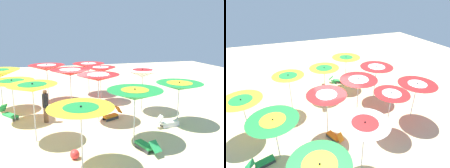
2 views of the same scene
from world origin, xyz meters
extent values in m
cube|color=beige|center=(0.00, 0.00, -0.02)|extent=(39.41, 39.41, 0.04)
cylinder|color=silver|center=(-2.25, -4.36, 0.96)|extent=(0.05, 0.05, 1.92)
cone|color=#1E8C38|center=(-2.25, -4.36, 1.92)|extent=(2.21, 2.21, 0.37)
cone|color=yellow|center=(-2.25, -4.36, 2.00)|extent=(1.22, 1.22, 0.20)
sphere|color=black|center=(-2.25, -4.36, 2.13)|extent=(0.07, 0.07, 0.07)
cylinder|color=silver|center=(-0.07, -3.37, 1.11)|extent=(0.05, 0.05, 2.22)
cone|color=white|center=(-0.07, -3.37, 2.22)|extent=(2.07, 2.07, 0.44)
cone|color=red|center=(-0.07, -3.37, 2.33)|extent=(1.12, 1.12, 0.24)
sphere|color=black|center=(-0.07, -3.37, 2.47)|extent=(0.07, 0.07, 0.07)
cylinder|color=silver|center=(2.50, -1.58, 1.06)|extent=(0.05, 0.05, 2.12)
cone|color=red|center=(2.50, -1.58, 2.12)|extent=(1.92, 1.92, 0.33)
cone|color=white|center=(2.50, -1.58, 2.20)|extent=(1.02, 1.02, 0.18)
sphere|color=black|center=(2.50, -1.58, 2.31)|extent=(0.07, 0.07, 0.07)
cylinder|color=silver|center=(4.59, -1.16, 1.04)|extent=(0.05, 0.05, 2.09)
cone|color=red|center=(4.59, -1.16, 2.09)|extent=(2.25, 2.25, 0.35)
cone|color=white|center=(4.59, -1.16, 2.18)|extent=(1.09, 1.09, 0.17)
sphere|color=black|center=(4.59, -1.16, 2.29)|extent=(0.07, 0.07, 0.07)
cylinder|color=silver|center=(-3.55, -1.61, 1.02)|extent=(0.05, 0.05, 2.03)
cone|color=#1E8C38|center=(-3.55, -1.61, 2.03)|extent=(2.25, 2.25, 0.43)
cone|color=yellow|center=(-3.55, -1.61, 2.15)|extent=(1.11, 1.11, 0.21)
sphere|color=black|center=(-3.55, -1.61, 2.28)|extent=(0.07, 0.07, 0.07)
cylinder|color=silver|center=(-0.85, -0.71, 1.14)|extent=(0.05, 0.05, 2.27)
cone|color=red|center=(-0.85, -0.71, 2.27)|extent=(2.10, 2.10, 0.33)
cone|color=white|center=(-0.85, -0.71, 2.36)|extent=(1.08, 1.08, 0.17)
sphere|color=black|center=(-0.85, -0.71, 2.47)|extent=(0.07, 0.07, 0.07)
cylinder|color=silver|center=(1.54, 0.42, 1.09)|extent=(0.05, 0.05, 2.18)
cone|color=red|center=(1.54, 0.42, 2.18)|extent=(2.30, 2.30, 0.36)
cone|color=white|center=(1.54, 0.42, 2.27)|extent=(1.21, 1.21, 0.19)
sphere|color=black|center=(1.54, 0.42, 2.39)|extent=(0.07, 0.07, 0.07)
cylinder|color=silver|center=(3.56, 1.71, 1.10)|extent=(0.05, 0.05, 2.21)
cone|color=red|center=(3.56, 1.71, 2.21)|extent=(2.28, 2.28, 0.38)
cone|color=white|center=(3.56, 1.71, 2.30)|extent=(1.19, 1.19, 0.19)
sphere|color=black|center=(3.56, 1.71, 2.42)|extent=(0.07, 0.07, 0.07)
cylinder|color=silver|center=(-4.98, 0.74, 1.00)|extent=(0.05, 0.05, 1.99)
cone|color=yellow|center=(-4.98, 0.74, 1.99)|extent=(2.15, 2.15, 0.38)
cone|color=#1E8C38|center=(-4.98, 0.74, 2.09)|extent=(1.15, 1.15, 0.21)
sphere|color=black|center=(-4.98, 0.74, 2.21)|extent=(0.07, 0.07, 0.07)
cylinder|color=silver|center=(-2.38, 2.30, 1.15)|extent=(0.05, 0.05, 2.29)
cone|color=yellow|center=(-2.38, 2.30, 2.29)|extent=(1.98, 1.98, 0.31)
cone|color=#1E8C38|center=(-2.38, 2.30, 2.37)|extent=(1.13, 1.13, 0.18)
sphere|color=black|center=(-2.38, 2.30, 2.48)|extent=(0.07, 0.07, 0.07)
cylinder|color=silver|center=(0.28, 3.42, 0.97)|extent=(0.05, 0.05, 1.94)
cone|color=yellow|center=(0.28, 3.42, 1.94)|extent=(2.17, 2.17, 0.37)
cone|color=#1E8C38|center=(0.28, 3.42, 2.03)|extent=(1.19, 1.19, 0.20)
sphere|color=black|center=(0.28, 3.42, 2.16)|extent=(0.07, 0.07, 0.07)
cylinder|color=silver|center=(2.37, 4.30, 1.08)|extent=(0.05, 0.05, 2.16)
cone|color=yellow|center=(2.37, 4.30, 2.16)|extent=(2.23, 2.23, 0.44)
cube|color=silver|center=(0.84, 3.56, 0.07)|extent=(0.79, 0.65, 0.14)
cube|color=silver|center=(0.62, 3.84, 0.07)|extent=(0.79, 0.65, 0.14)
cube|color=green|center=(0.73, 3.70, 0.19)|extent=(0.99, 0.90, 0.10)
cube|color=green|center=(1.24, 4.11, 0.46)|extent=(0.51, 0.51, 0.47)
cube|color=silver|center=(-2.25, -3.86, 0.07)|extent=(0.14, 0.91, 0.14)
cube|color=silver|center=(-2.54, -3.89, 0.07)|extent=(0.14, 0.91, 0.14)
cube|color=white|center=(-2.39, -3.87, 0.19)|extent=(0.40, 0.94, 0.10)
cube|color=white|center=(-2.47, -3.27, 0.43)|extent=(0.33, 0.38, 0.41)
cube|color=#333338|center=(-4.27, -1.64, 0.07)|extent=(0.82, 0.27, 0.14)
cube|color=#333338|center=(-4.18, -1.95, 0.07)|extent=(0.82, 0.27, 0.14)
cube|color=green|center=(-4.22, -1.79, 0.19)|extent=(0.90, 0.55, 0.10)
cube|color=green|center=(-4.81, -1.96, 0.39)|extent=(0.49, 0.43, 0.34)
cube|color=silver|center=(1.15, -0.23, 0.07)|extent=(0.11, 0.91, 0.14)
cube|color=silver|center=(1.49, -0.26, 0.07)|extent=(0.11, 0.91, 0.14)
cube|color=#1972B7|center=(1.32, -0.24, 0.19)|extent=(0.41, 0.94, 0.10)
cube|color=#1972B7|center=(1.27, -0.82, 0.44)|extent=(0.36, 0.32, 0.42)
cube|color=#333338|center=(-0.88, -1.42, 0.07)|extent=(0.35, 0.75, 0.14)
cube|color=#333338|center=(-0.59, -1.30, 0.07)|extent=(0.35, 0.75, 0.14)
cube|color=orange|center=(-0.74, -1.36, 0.19)|extent=(0.61, 0.86, 0.10)
cube|color=orange|center=(-0.53, -1.85, 0.43)|extent=(0.41, 0.40, 0.41)
cylinder|color=brown|center=(-0.27, 1.88, 0.40)|extent=(0.24, 0.24, 0.79)
cylinder|color=black|center=(-0.27, 1.88, 1.14)|extent=(0.30, 0.30, 0.70)
sphere|color=brown|center=(-0.27, 1.88, 1.60)|extent=(0.22, 0.22, 0.22)
sphere|color=red|center=(-4.22, 0.91, 0.18)|extent=(0.35, 0.35, 0.35)
camera|label=1|loc=(-12.17, 1.70, 4.53)|focal=38.51mm
camera|label=2|loc=(-3.16, -8.43, 7.25)|focal=29.54mm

